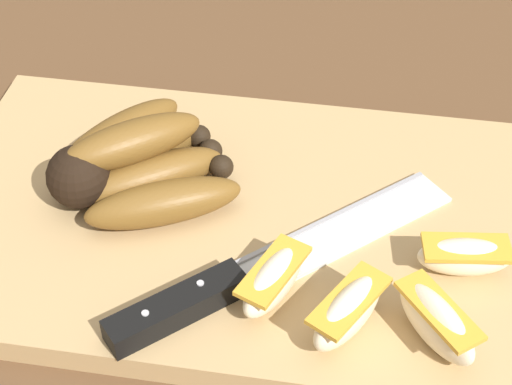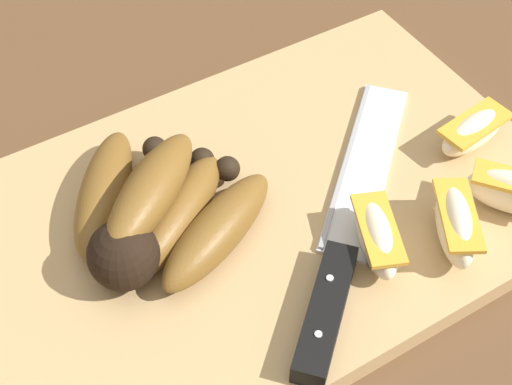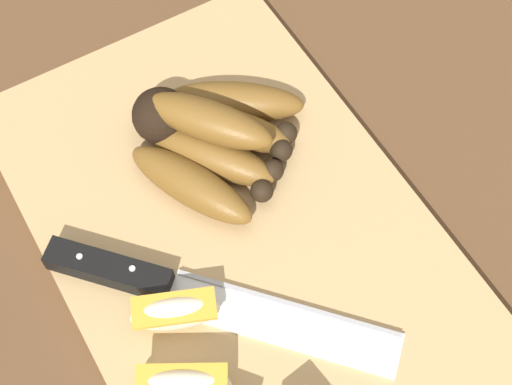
{
  "view_description": "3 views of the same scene",
  "coord_description": "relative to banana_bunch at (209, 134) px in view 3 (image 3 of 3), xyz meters",
  "views": [
    {
      "loc": [
        -0.09,
        0.42,
        0.46
      ],
      "look_at": [
        -0.03,
        0.0,
        0.06
      ],
      "focal_mm": 57.94,
      "sensor_mm": 36.0,
      "label": 1
    },
    {
      "loc": [
        0.18,
        0.28,
        0.45
      ],
      "look_at": [
        0.01,
        -0.0,
        0.05
      ],
      "focal_mm": 52.02,
      "sensor_mm": 36.0,
      "label": 2
    },
    {
      "loc": [
        -0.25,
        0.11,
        0.58
      ],
      "look_at": [
        0.01,
        -0.04,
        0.03
      ],
      "focal_mm": 54.18,
      "sensor_mm": 36.0,
      "label": 3
    }
  ],
  "objects": [
    {
      "name": "banana_bunch",
      "position": [
        0.0,
        0.0,
        0.0
      ],
      "size": [
        0.16,
        0.17,
        0.06
      ],
      "color": "black",
      "rests_on": "cutting_board"
    },
    {
      "name": "cutting_board",
      "position": [
        -0.08,
        0.02,
        -0.03
      ],
      "size": [
        0.44,
        0.29,
        0.02
      ],
      "primitive_type": "cube",
      "color": "tan",
      "rests_on": "ground_plane"
    },
    {
      "name": "ground_plane",
      "position": [
        -0.08,
        0.03,
        -0.04
      ],
      "size": [
        6.0,
        6.0,
        0.0
      ],
      "primitive_type": "plane",
      "color": "brown"
    },
    {
      "name": "chefs_knife",
      "position": [
        -0.1,
        0.09,
        -0.01
      ],
      "size": [
        0.23,
        0.21,
        0.02
      ],
      "color": "silver",
      "rests_on": "cutting_board"
    },
    {
      "name": "apple_wedge_extra",
      "position": [
        -0.12,
        0.1,
        -0.0
      ],
      "size": [
        0.05,
        0.07,
        0.03
      ],
      "color": "#F4E5C1",
      "rests_on": "cutting_board"
    }
  ]
}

